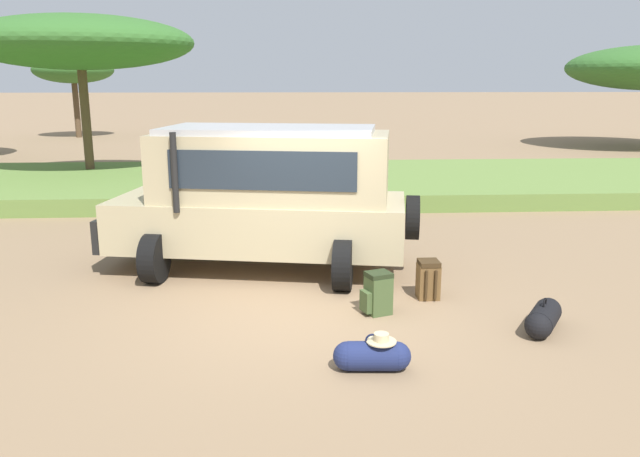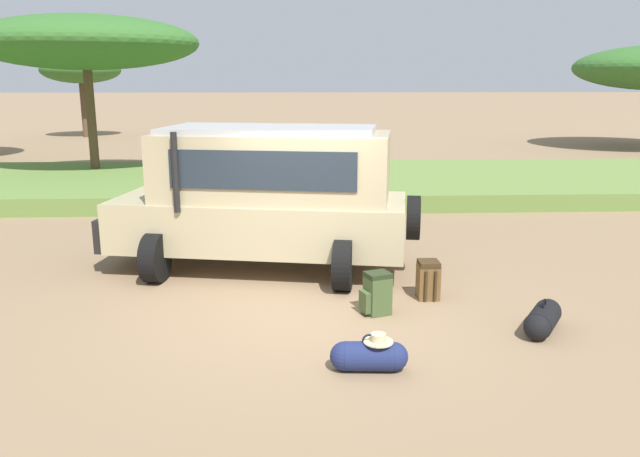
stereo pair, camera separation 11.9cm
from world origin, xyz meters
name	(u,v)px [view 2 (the right image)]	position (x,y,z in m)	size (l,w,h in m)	color
ground_plane	(305,313)	(0.00, 0.00, 0.00)	(320.00, 320.00, 0.00)	#8C7051
grass_bank	(297,183)	(0.00, 10.08, 0.22)	(120.00, 7.00, 0.44)	olive
safari_vehicle	(266,195)	(-0.59, 2.20, 1.29)	(5.47, 3.29, 2.44)	tan
backpack_beside_front_wheel	(377,294)	(1.01, -0.05, 0.29)	(0.47, 0.39, 0.60)	#42562D
backpack_cluster_center	(428,280)	(1.86, 0.55, 0.28)	(0.31, 0.43, 0.58)	brown
duffel_bag_low_black_case	(369,356)	(0.69, -1.79, 0.17)	(0.88, 0.37, 0.44)	navy
duffel_bag_soft_canvas	(543,319)	(3.07, -0.80, 0.17)	(0.69, 0.87, 0.45)	black
acacia_tree_centre_back	(81,70)	(-11.87, 28.36, 3.70)	(4.41, 3.95, 4.46)	brown
acacia_tree_right_mid	(85,43)	(-6.40, 11.89, 4.29)	(6.89, 5.93, 5.11)	brown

